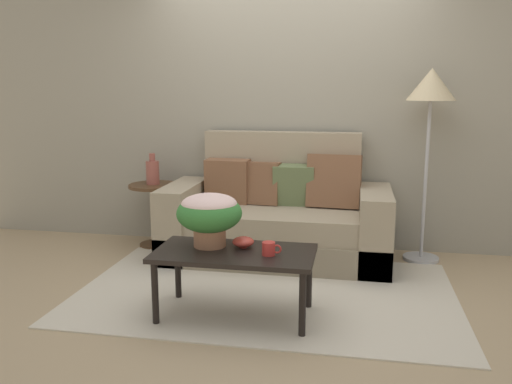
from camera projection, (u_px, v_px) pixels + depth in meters
ground_plane at (267, 290)px, 3.99m from camera, size 14.00×14.00×0.00m
wall_back at (290, 103)px, 4.97m from camera, size 6.40×0.12×2.72m
area_rug at (266, 292)px, 3.94m from camera, size 2.76×1.75×0.01m
couch at (277, 220)px, 4.72m from camera, size 1.97×0.89×1.10m
coffee_table at (235, 258)px, 3.47m from camera, size 1.04×0.55×0.45m
side_table at (154, 204)px, 5.04m from camera, size 0.47×0.47×0.60m
floor_lamp at (431, 98)px, 4.43m from camera, size 0.41×0.41×1.66m
potted_plant at (209, 213)px, 3.53m from camera, size 0.44×0.44×0.36m
coffee_mug at (269, 249)px, 3.37m from camera, size 0.13×0.08×0.09m
snack_bowl at (243, 242)px, 3.53m from camera, size 0.15×0.15×0.07m
table_vase at (153, 172)px, 4.99m from camera, size 0.12×0.12×0.29m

